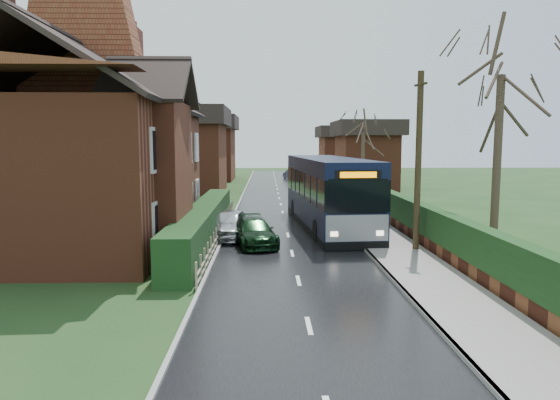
{
  "coord_description": "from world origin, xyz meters",
  "views": [
    {
      "loc": [
        -1.02,
        -17.71,
        4.47
      ],
      "look_at": [
        -0.4,
        5.38,
        1.8
      ],
      "focal_mm": 32.0,
      "sensor_mm": 36.0,
      "label": 1
    }
  ],
  "objects_px": {
    "telegraph_pole": "(418,162)",
    "car_silver": "(229,224)",
    "bus": "(328,193)",
    "brick_house": "(93,145)",
    "bus_stop_sign": "(354,198)",
    "car_green": "(254,232)"
  },
  "relations": [
    {
      "from": "bus",
      "to": "car_silver",
      "type": "xyz_separation_m",
      "value": [
        -5.0,
        -2.86,
        -1.15
      ]
    },
    {
      "from": "car_silver",
      "to": "bus_stop_sign",
      "type": "xyz_separation_m",
      "value": [
        6.0,
        0.62,
        1.16
      ]
    },
    {
      "from": "brick_house",
      "to": "bus_stop_sign",
      "type": "relative_size",
      "value": 5.25
    },
    {
      "from": "bus_stop_sign",
      "to": "bus",
      "type": "bearing_deg",
      "value": 122.32
    },
    {
      "from": "brick_house",
      "to": "telegraph_pole",
      "type": "bearing_deg",
      "value": -10.63
    },
    {
      "from": "bus",
      "to": "telegraph_pole",
      "type": "xyz_separation_m",
      "value": [
        2.87,
        -6.06,
        1.86
      ]
    },
    {
      "from": "brick_house",
      "to": "bus_stop_sign",
      "type": "distance_m",
      "value": 12.26
    },
    {
      "from": "bus_stop_sign",
      "to": "telegraph_pole",
      "type": "xyz_separation_m",
      "value": [
        1.88,
        -3.82,
        1.85
      ]
    },
    {
      "from": "car_green",
      "to": "bus_stop_sign",
      "type": "relative_size",
      "value": 1.44
    },
    {
      "from": "car_silver",
      "to": "brick_house",
      "type": "bearing_deg",
      "value": -167.48
    },
    {
      "from": "brick_house",
      "to": "car_silver",
      "type": "relative_size",
      "value": 3.7
    },
    {
      "from": "bus",
      "to": "telegraph_pole",
      "type": "relative_size",
      "value": 1.68
    },
    {
      "from": "car_green",
      "to": "bus",
      "type": "bearing_deg",
      "value": 36.57
    },
    {
      "from": "brick_house",
      "to": "car_green",
      "type": "height_order",
      "value": "brick_house"
    },
    {
      "from": "brick_house",
      "to": "telegraph_pole",
      "type": "relative_size",
      "value": 2.01
    },
    {
      "from": "telegraph_pole",
      "to": "car_silver",
      "type": "bearing_deg",
      "value": 146.95
    },
    {
      "from": "car_silver",
      "to": "car_green",
      "type": "xyz_separation_m",
      "value": [
        1.2,
        -1.56,
        -0.09
      ]
    },
    {
      "from": "car_green",
      "to": "telegraph_pole",
      "type": "relative_size",
      "value": 0.55
    },
    {
      "from": "bus",
      "to": "car_green",
      "type": "distance_m",
      "value": 5.96
    },
    {
      "from": "car_silver",
      "to": "telegraph_pole",
      "type": "distance_m",
      "value": 9.02
    },
    {
      "from": "brick_house",
      "to": "car_silver",
      "type": "distance_m",
      "value": 7.02
    },
    {
      "from": "car_green",
      "to": "car_silver",
      "type": "bearing_deg",
      "value": 114.92
    }
  ]
}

